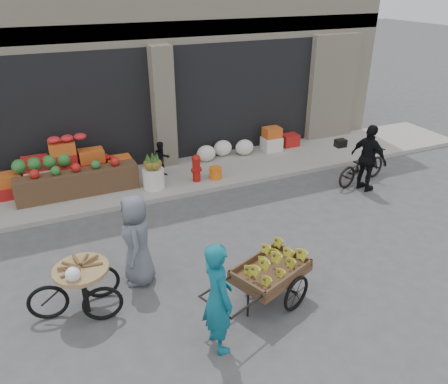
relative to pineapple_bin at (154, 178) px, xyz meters
name	(u,v)px	position (x,y,z in m)	size (l,w,h in m)	color
ground	(247,263)	(0.75, -3.60, -0.37)	(80.00, 80.00, 0.00)	#424244
sidewalk	(177,177)	(0.75, 0.50, -0.31)	(18.00, 2.20, 0.12)	gray
building	(130,29)	(0.75, 4.43, 3.00)	(14.00, 6.45, 7.00)	beige
fruit_display	(74,167)	(-1.73, 0.78, 0.30)	(3.10, 1.12, 1.24)	#A71917
pineapple_bin	(154,178)	(0.00, 0.00, 0.00)	(0.52, 0.52, 0.50)	silver
fire_hydrant	(196,167)	(1.10, -0.05, 0.13)	(0.22, 0.22, 0.71)	#A5140F
orange_bucket	(215,173)	(1.60, -0.10, -0.10)	(0.32, 0.32, 0.30)	orange
right_bay_goods	(255,144)	(3.36, 1.10, 0.04)	(3.35, 0.60, 0.70)	silver
seated_person	(162,159)	(0.40, 0.60, 0.21)	(0.45, 0.35, 0.93)	black
banana_cart	(269,271)	(0.57, -4.71, 0.25)	(2.19, 1.47, 0.85)	brown
vendor_woman	(218,297)	(-0.54, -5.23, 0.49)	(0.63, 0.41, 1.73)	#0F6077
tricycle_cart	(83,282)	(-2.17, -3.73, 0.20)	(1.45, 0.93, 0.95)	#9E7F51
vendor_grey	(137,240)	(-1.19, -3.29, 0.45)	(0.80, 0.52, 1.65)	slate
bicycle	(362,166)	(5.03, -1.60, 0.08)	(0.60, 1.72, 0.90)	black
cyclist	(368,158)	(4.83, -2.00, 0.47)	(0.98, 0.41, 1.67)	black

